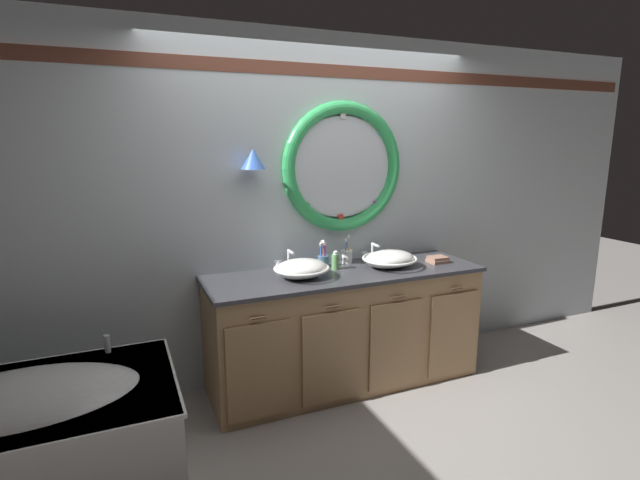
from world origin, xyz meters
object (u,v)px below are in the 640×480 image
object	(u,v)px
toothbrush_holder_left	(323,260)
soap_dispenser	(335,261)
sink_basin_right	(390,259)
toothbrush_holder_right	(347,256)
sink_basin_left	(302,268)
bathtub	(25,436)
folded_hand_towel	(438,260)

from	to	relation	value
toothbrush_holder_left	soap_dispenser	size ratio (longest dim) A/B	1.45
sink_basin_right	toothbrush_holder_right	distance (m)	0.34
sink_basin_left	soap_dispenser	world-z (taller)	soap_dispenser
toothbrush_holder_left	toothbrush_holder_right	size ratio (longest dim) A/B	0.96
bathtub	sink_basin_right	distance (m)	2.51
bathtub	sink_basin_right	xyz separation A→B (m)	(2.40, 0.40, 0.61)
sink_basin_right	sink_basin_left	bearing A→B (deg)	180.00
toothbrush_holder_right	soap_dispenser	size ratio (longest dim) A/B	1.52
toothbrush_holder_left	toothbrush_holder_right	bearing A→B (deg)	5.65
sink_basin_left	sink_basin_right	world-z (taller)	sink_basin_left
sink_basin_left	toothbrush_holder_left	distance (m)	0.34
bathtub	toothbrush_holder_right	xyz separation A→B (m)	(2.16, 0.65, 0.60)
soap_dispenser	folded_hand_towel	xyz separation A→B (m)	(0.82, -0.14, -0.04)
sink_basin_left	folded_hand_towel	size ratio (longest dim) A/B	2.67
sink_basin_left	sink_basin_right	bearing A→B (deg)	-0.00
sink_basin_right	toothbrush_holder_left	xyz separation A→B (m)	(-0.45, 0.22, -0.01)
folded_hand_towel	soap_dispenser	bearing A→B (deg)	170.53
toothbrush_holder_left	folded_hand_towel	distance (m)	0.91
sink_basin_left	sink_basin_right	distance (m)	0.71
sink_basin_left	toothbrush_holder_right	bearing A→B (deg)	27.10
bathtub	soap_dispenser	size ratio (longest dim) A/B	10.46
sink_basin_right	folded_hand_towel	world-z (taller)	sink_basin_right
bathtub	folded_hand_towel	xyz separation A→B (m)	(2.82, 0.37, 0.57)
sink_basin_right	toothbrush_holder_right	bearing A→B (deg)	134.80
bathtub	toothbrush_holder_left	size ratio (longest dim) A/B	7.20
sink_basin_left	soap_dispenser	size ratio (longest dim) A/B	2.72
toothbrush_holder_right	soap_dispenser	bearing A→B (deg)	-140.63
bathtub	toothbrush_holder_right	distance (m)	2.33
toothbrush_holder_right	soap_dispenser	world-z (taller)	toothbrush_holder_right
toothbrush_holder_right	sink_basin_left	bearing A→B (deg)	-152.90
bathtub	folded_hand_towel	size ratio (longest dim) A/B	10.27
soap_dispenser	toothbrush_holder_left	bearing A→B (deg)	113.53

